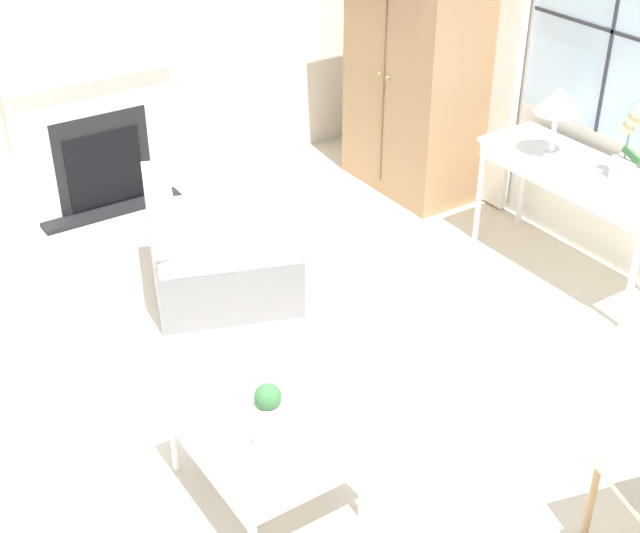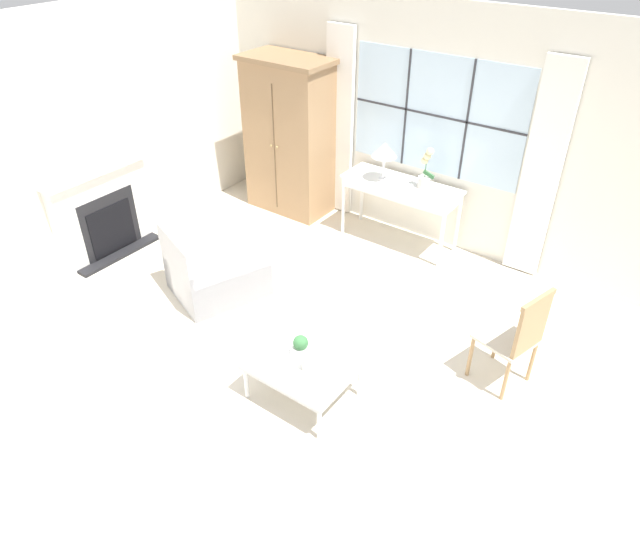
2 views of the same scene
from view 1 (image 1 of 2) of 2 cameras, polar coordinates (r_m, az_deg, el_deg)
The scene contains 11 objects.
ground_plane at distance 4.87m, azimuth -5.04°, elevation -10.49°, with size 14.00×14.00×0.00m, color beige.
wall_left at distance 6.91m, azimuth -13.87°, elevation 15.05°, with size 0.06×7.20×2.80m, color silver.
fireplace at distance 6.98m, azimuth -14.26°, elevation 8.80°, with size 0.34×1.31×2.10m.
armoire at distance 7.03m, azimuth 6.22°, elevation 12.79°, with size 1.17×0.68×2.03m.
console_table at distance 6.08m, azimuth 16.34°, elevation 5.52°, with size 1.44×0.51×0.80m.
table_lamp at distance 6.00m, azimuth 15.00°, elevation 10.17°, with size 0.30×0.30×0.47m.
potted_orchid at distance 5.87m, azimuth 19.02°, elevation 7.03°, with size 0.20×0.16×0.49m.
armchair_upholstered at distance 5.83m, azimuth -6.51°, elevation 0.51°, with size 1.08×1.14×0.82m.
coffee_table at distance 4.30m, azimuth -3.57°, elevation -10.88°, with size 0.88×0.69×0.40m.
potted_plant_small at distance 4.27m, azimuth -3.34°, elevation -8.66°, with size 0.13×0.13×0.20m.
pillar_candle at distance 4.14m, azimuth -3.69°, elevation -10.82°, with size 0.12×0.12×0.15m.
Camera 1 is at (3.24, -1.65, 3.24)m, focal length 50.00 mm.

